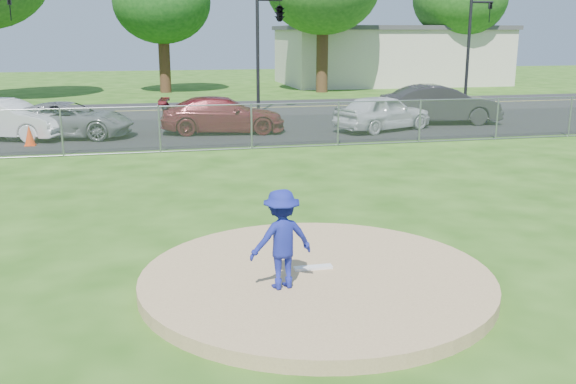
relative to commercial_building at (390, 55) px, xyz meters
name	(u,v)px	position (x,y,z in m)	size (l,w,h in m)	color
ground	(230,162)	(-16.00, -28.00, -2.16)	(120.00, 120.00, 0.00)	#234E11
pitchers_mound	(316,279)	(-16.00, -38.00, -2.06)	(5.40, 5.40, 0.20)	tan
pitching_rubber	(313,267)	(-16.00, -37.80, -1.94)	(0.60, 0.15, 0.04)	white
chain_link_fence	(221,128)	(-16.00, -26.00, -1.41)	(40.00, 0.06, 1.50)	gray
parking_lot	(208,131)	(-16.00, -21.50, -2.15)	(50.00, 8.00, 0.01)	black
street	(193,109)	(-16.00, -14.00, -2.16)	(60.00, 7.00, 0.01)	black
commercial_building	(390,55)	(0.00, 0.00, 0.00)	(16.40, 9.40, 4.30)	beige
traffic_signal_center	(277,15)	(-12.03, -16.00, 2.45)	(1.42, 2.48, 5.60)	black
traffic_signal_right	(473,41)	(-1.76, -16.00, 1.20)	(1.28, 0.20, 5.60)	black
pitcher	(282,239)	(-16.64, -38.41, -1.23)	(0.94, 0.54, 1.45)	navy
traffic_cone	(29,135)	(-22.34, -23.70, -1.79)	(0.37, 0.37, 0.71)	#EB3C0C
parked_car_white	(7,119)	(-23.34, -22.05, -1.43)	(1.52, 4.37, 1.44)	silver
parked_car_gray	(69,120)	(-21.20, -22.10, -1.50)	(2.17, 4.70, 1.31)	slate
parked_car_darkred	(223,115)	(-15.49, -22.19, -1.46)	(1.94, 4.77, 1.38)	maroon
parked_car_pearl	(383,112)	(-9.21, -22.93, -1.44)	(1.68, 4.18, 1.42)	silver
parked_car_charcoal	(440,104)	(-6.12, -21.61, -1.34)	(1.72, 4.94, 1.63)	#232325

